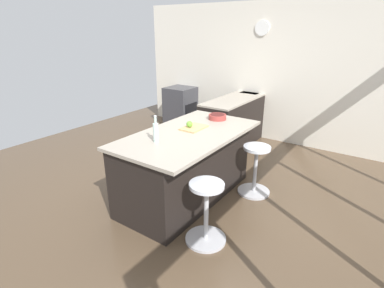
{
  "coord_description": "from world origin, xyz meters",
  "views": [
    {
      "loc": [
        2.89,
        2.18,
        2.14
      ],
      "look_at": [
        0.0,
        0.16,
        0.78
      ],
      "focal_mm": 28.17,
      "sensor_mm": 36.0,
      "label": 1
    }
  ],
  "objects_px": {
    "cutting_board": "(194,128)",
    "apple_green": "(189,124)",
    "oven_range": "(181,107)",
    "stool_by_window": "(255,171)",
    "water_bottle": "(156,132)",
    "stool_middle": "(206,214)",
    "kitchen_island": "(186,165)",
    "fruit_bowl": "(217,117)"
  },
  "relations": [
    {
      "from": "cutting_board",
      "to": "apple_green",
      "type": "height_order",
      "value": "apple_green"
    },
    {
      "from": "oven_range",
      "to": "cutting_board",
      "type": "distance_m",
      "value": 3.13
    },
    {
      "from": "oven_range",
      "to": "apple_green",
      "type": "xyz_separation_m",
      "value": [
        2.4,
        1.96,
        0.54
      ]
    },
    {
      "from": "stool_by_window",
      "to": "apple_green",
      "type": "relative_size",
      "value": 8.34
    },
    {
      "from": "oven_range",
      "to": "water_bottle",
      "type": "distance_m",
      "value": 3.63
    },
    {
      "from": "oven_range",
      "to": "cutting_board",
      "type": "bearing_deg",
      "value": 40.42
    },
    {
      "from": "oven_range",
      "to": "stool_middle",
      "type": "distance_m",
      "value": 4.17
    },
    {
      "from": "stool_by_window",
      "to": "cutting_board",
      "type": "distance_m",
      "value": 1.03
    },
    {
      "from": "stool_middle",
      "to": "stool_by_window",
      "type": "bearing_deg",
      "value": 180.0
    },
    {
      "from": "kitchen_island",
      "to": "stool_by_window",
      "type": "bearing_deg",
      "value": 131.06
    },
    {
      "from": "cutting_board",
      "to": "fruit_bowl",
      "type": "xyz_separation_m",
      "value": [
        -0.54,
        0.04,
        0.03
      ]
    },
    {
      "from": "stool_middle",
      "to": "apple_green",
      "type": "xyz_separation_m",
      "value": [
        -0.76,
        -0.75,
        0.66
      ]
    },
    {
      "from": "apple_green",
      "to": "fruit_bowl",
      "type": "distance_m",
      "value": 0.59
    },
    {
      "from": "kitchen_island",
      "to": "cutting_board",
      "type": "height_order",
      "value": "cutting_board"
    },
    {
      "from": "apple_green",
      "to": "water_bottle",
      "type": "distance_m",
      "value": 0.62
    },
    {
      "from": "water_bottle",
      "to": "stool_by_window",
      "type": "bearing_deg",
      "value": 144.33
    },
    {
      "from": "stool_middle",
      "to": "apple_green",
      "type": "bearing_deg",
      "value": -135.26
    },
    {
      "from": "stool_middle",
      "to": "water_bottle",
      "type": "relative_size",
      "value": 2.2
    },
    {
      "from": "fruit_bowl",
      "to": "oven_range",
      "type": "bearing_deg",
      "value": -131.65
    },
    {
      "from": "stool_middle",
      "to": "apple_green",
      "type": "height_order",
      "value": "apple_green"
    },
    {
      "from": "apple_green",
      "to": "cutting_board",
      "type": "bearing_deg",
      "value": 139.21
    },
    {
      "from": "cutting_board",
      "to": "water_bottle",
      "type": "bearing_deg",
      "value": -6.18
    },
    {
      "from": "stool_by_window",
      "to": "stool_middle",
      "type": "relative_size",
      "value": 1.0
    },
    {
      "from": "oven_range",
      "to": "stool_middle",
      "type": "xyz_separation_m",
      "value": [
        3.16,
        2.72,
        -0.12
      ]
    },
    {
      "from": "kitchen_island",
      "to": "apple_green",
      "type": "height_order",
      "value": "apple_green"
    },
    {
      "from": "oven_range",
      "to": "stool_by_window",
      "type": "relative_size",
      "value": 1.29
    },
    {
      "from": "oven_range",
      "to": "stool_middle",
      "type": "height_order",
      "value": "oven_range"
    },
    {
      "from": "kitchen_island",
      "to": "apple_green",
      "type": "xyz_separation_m",
      "value": [
        -0.14,
        -0.04,
        0.52
      ]
    },
    {
      "from": "stool_by_window",
      "to": "fruit_bowl",
      "type": "distance_m",
      "value": 0.93
    },
    {
      "from": "kitchen_island",
      "to": "water_bottle",
      "type": "xyz_separation_m",
      "value": [
        0.47,
        -0.07,
        0.58
      ]
    },
    {
      "from": "kitchen_island",
      "to": "stool_middle",
      "type": "relative_size",
      "value": 2.86
    },
    {
      "from": "stool_by_window",
      "to": "apple_green",
      "type": "height_order",
      "value": "apple_green"
    },
    {
      "from": "cutting_board",
      "to": "water_bottle",
      "type": "relative_size",
      "value": 1.15
    },
    {
      "from": "kitchen_island",
      "to": "stool_middle",
      "type": "height_order",
      "value": "kitchen_island"
    },
    {
      "from": "oven_range",
      "to": "kitchen_island",
      "type": "bearing_deg",
      "value": 38.31
    },
    {
      "from": "oven_range",
      "to": "fruit_bowl",
      "type": "bearing_deg",
      "value": 48.35
    },
    {
      "from": "cutting_board",
      "to": "apple_green",
      "type": "bearing_deg",
      "value": -40.79
    },
    {
      "from": "stool_by_window",
      "to": "stool_middle",
      "type": "bearing_deg",
      "value": 0.0
    },
    {
      "from": "stool_by_window",
      "to": "fruit_bowl",
      "type": "xyz_separation_m",
      "value": [
        -0.1,
        -0.68,
        0.63
      ]
    },
    {
      "from": "cutting_board",
      "to": "fruit_bowl",
      "type": "bearing_deg",
      "value": 176.25
    },
    {
      "from": "kitchen_island",
      "to": "fruit_bowl",
      "type": "xyz_separation_m",
      "value": [
        -0.72,
        0.03,
        0.49
      ]
    },
    {
      "from": "oven_range",
      "to": "apple_green",
      "type": "distance_m",
      "value": 3.14
    }
  ]
}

